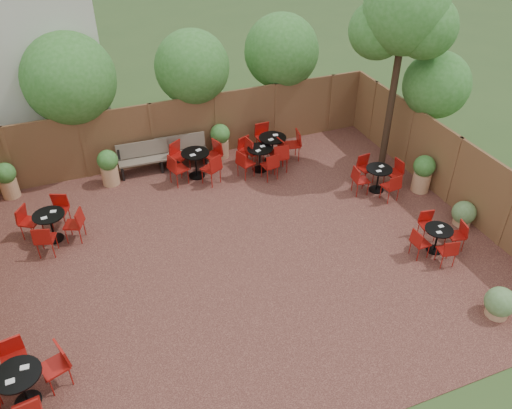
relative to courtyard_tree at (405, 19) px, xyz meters
name	(u,v)px	position (x,y,z in m)	size (l,w,h in m)	color
ground	(243,254)	(-5.39, -2.32, -4.42)	(80.00, 80.00, 0.00)	#354F23
courtyard_paving	(243,253)	(-5.39, -2.32, -4.41)	(12.00, 10.00, 0.02)	#371A16
fence_back	(186,129)	(-5.39, 2.68, -3.42)	(12.00, 0.08, 2.00)	#54301F
fence_right	(454,171)	(0.61, -2.32, -3.42)	(0.08, 10.00, 2.00)	#54301F
overhang_foliage	(124,111)	(-7.33, 0.92, -1.73)	(15.39, 10.63, 2.59)	#2F6A22
courtyard_tree	(405,19)	(0.00, 0.00, 0.00)	(2.51, 2.41, 5.72)	black
park_bench_left	(144,158)	(-6.81, 2.31, -3.91)	(1.54, 0.55, 0.94)	brown
park_bench_right	(182,151)	(-5.65, 2.31, -3.91)	(1.54, 0.59, 0.94)	brown
bistro_tables	(227,199)	(-5.20, -0.60, -3.95)	(11.08, 7.89, 0.95)	black
planters	(199,163)	(-5.42, 1.24, -3.81)	(11.42, 4.55, 1.10)	tan
low_shrubs	(505,268)	(-0.24, -5.34, -4.07)	(2.05, 3.62, 0.69)	tan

